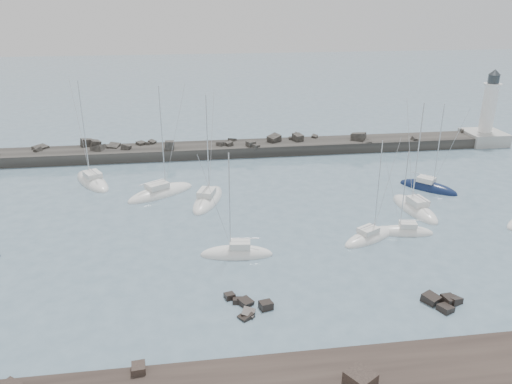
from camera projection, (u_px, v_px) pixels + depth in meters
ground at (275, 256)px, 54.23m from camera, size 400.00×400.00×0.00m
rock_cluster_near at (248, 308)px, 45.17m from camera, size 4.37×4.66×1.43m
rock_cluster_far at (443, 304)px, 45.74m from camera, size 3.82×3.27×1.45m
breakwater at (193, 154)px, 88.10m from camera, size 115.00×7.09×4.92m
lighthouse at (485, 127)px, 94.14m from camera, size 7.00×7.00×14.60m
sailboat_1 at (93, 182)px, 75.25m from camera, size 7.76×10.73×16.39m
sailboat_3 at (208, 200)px, 68.52m from camera, size 6.17×10.38×15.68m
sailboat_4 at (161, 194)px, 70.85m from camera, size 10.51×8.49×16.45m
sailboat_5 at (237, 254)px, 54.34m from camera, size 8.17×3.38×12.73m
sailboat_6 at (370, 237)px, 58.10m from camera, size 8.23×6.07×12.66m
sailboat_7 at (428, 188)px, 72.91m from camera, size 7.78×8.12×13.65m
sailboat_8 at (404, 232)px, 59.35m from camera, size 7.19×3.50×11.04m
sailboat_9 at (415, 209)px, 65.61m from camera, size 4.33×9.96×15.29m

